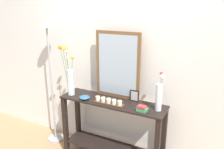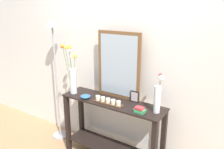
{
  "view_description": "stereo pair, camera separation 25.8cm",
  "coord_description": "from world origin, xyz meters",
  "views": [
    {
      "loc": [
        1.18,
        -2.31,
        2.0
      ],
      "look_at": [
        0.0,
        0.0,
        1.2
      ],
      "focal_mm": 36.64,
      "sensor_mm": 36.0,
      "label": 1
    },
    {
      "loc": [
        1.4,
        -2.18,
        2.0
      ],
      "look_at": [
        0.0,
        0.0,
        1.2
      ],
      "focal_mm": 36.64,
      "sensor_mm": 36.0,
      "label": 2
    }
  ],
  "objects": [
    {
      "name": "book_stack",
      "position": [
        0.43,
        -0.1,
        0.88
      ],
      "size": [
        0.13,
        0.09,
        0.07
      ],
      "color": "#388E56",
      "rests_on": "console_table"
    },
    {
      "name": "wall_back",
      "position": [
        0.0,
        0.3,
        1.35
      ],
      "size": [
        6.4,
        0.08,
        2.7
      ],
      "primitive_type": "cube",
      "color": "silver",
      "rests_on": "ground"
    },
    {
      "name": "decorative_bowl",
      "position": [
        -0.33,
        -0.11,
        0.88
      ],
      "size": [
        0.13,
        0.13,
        0.05
      ],
      "color": "#2D5B84",
      "rests_on": "console_table"
    },
    {
      "name": "mirror_leaning",
      "position": [
        0.0,
        0.15,
        1.27
      ],
      "size": [
        0.59,
        0.03,
        0.84
      ],
      "color": "brown",
      "rests_on": "console_table"
    },
    {
      "name": "console_table",
      "position": [
        0.0,
        0.0,
        0.51
      ],
      "size": [
        1.35,
        0.37,
        0.85
      ],
      "color": "black",
      "rests_on": "ground"
    },
    {
      "name": "tall_vase_left",
      "position": [
        -0.59,
        -0.05,
        1.11
      ],
      "size": [
        0.19,
        0.23,
        0.68
      ],
      "color": "silver",
      "rests_on": "console_table"
    },
    {
      "name": "vase_right",
      "position": [
        0.58,
        0.01,
        1.05
      ],
      "size": [
        0.09,
        0.12,
        0.43
      ],
      "color": "silver",
      "rests_on": "console_table"
    },
    {
      "name": "floor_lamp",
      "position": [
        -1.0,
        0.04,
        1.22
      ],
      "size": [
        0.24,
        0.24,
        1.8
      ],
      "color": "#9E9EA3",
      "rests_on": "ground"
    },
    {
      "name": "picture_frame_small",
      "position": [
        0.25,
        0.13,
        0.92
      ],
      "size": [
        0.11,
        0.01,
        0.14
      ],
      "color": "black",
      "rests_on": "console_table"
    },
    {
      "name": "candle_tray",
      "position": [
        -0.0,
        -0.09,
        0.88
      ],
      "size": [
        0.39,
        0.09,
        0.07
      ],
      "color": "#472D1C",
      "rests_on": "console_table"
    }
  ]
}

